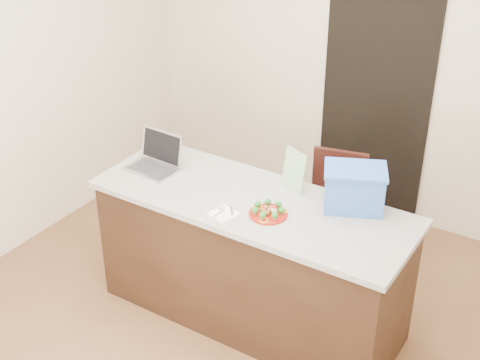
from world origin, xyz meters
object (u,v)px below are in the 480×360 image
Objects in this scene: plate at (268,214)px; laptop at (157,158)px; blue_box at (354,188)px; island at (251,260)px; napkin at (224,214)px; chair at (332,203)px; yogurt_bottle at (274,212)px.

laptop is at bearing 172.25° from plate.
laptop is 1.36m from blue_box.
napkin is (-0.06, -0.24, 0.46)m from island.
island is 0.52m from napkin.
island is 0.87m from chair.
plate is at bearing -5.04° from laptop.
blue_box is at bearing 38.24° from napkin.
blue_box is at bearing 24.25° from island.
chair is (0.17, 0.85, 0.05)m from island.
plate is 1.60× the size of napkin.
plate reaches higher than napkin.
blue_box reaches higher than laptop.
laptop is 0.39× the size of chair.
blue_box is (1.34, 0.23, 0.07)m from laptop.
plate is at bearing -102.33° from chair.
napkin is 0.33× the size of blue_box.
yogurt_bottle is 0.99m from laptop.
plate is at bearing -162.60° from blue_box.
chair is (-0.04, 0.95, -0.43)m from yogurt_bottle.
yogurt_bottle reaches higher than napkin.
chair is at bearing 78.62° from island.
laptop reaches higher than chair.
blue_box is at bearing 42.28° from plate.
laptop is at bearing -151.40° from chair.
island is 0.54m from yogurt_bottle.
yogurt_bottle is at bearing 12.29° from plate.
chair is at bearing 43.78° from laptop.
plate reaches higher than chair.
napkin reaches higher than island.
laptop is at bearing 177.86° from island.
plate is 1.04m from chair.
laptop reaches higher than island.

